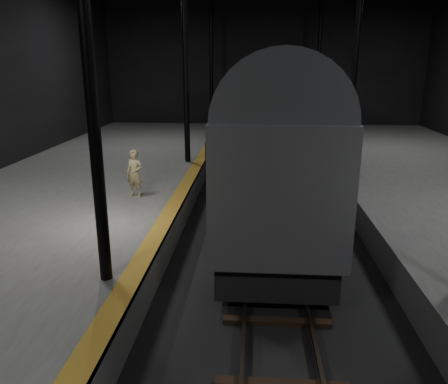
# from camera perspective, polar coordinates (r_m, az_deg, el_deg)

# --- Properties ---
(ground) EXTENTS (44.00, 44.00, 0.00)m
(ground) POSITION_cam_1_polar(r_m,az_deg,el_deg) (13.76, 6.15, -7.59)
(ground) COLOR black
(ground) RESTS_ON ground
(platform_left) EXTENTS (9.00, 43.80, 1.00)m
(platform_left) POSITION_cam_1_polar(r_m,az_deg,el_deg) (15.22, -23.37, -4.47)
(platform_left) COLOR #4D4D4A
(platform_left) RESTS_ON ground
(tactile_strip) EXTENTS (0.50, 43.80, 0.01)m
(tactile_strip) POSITION_cam_1_polar(r_m,az_deg,el_deg) (13.63, -7.52, -3.31)
(tactile_strip) COLOR brown
(tactile_strip) RESTS_ON platform_left
(track) EXTENTS (2.40, 43.00, 0.24)m
(track) POSITION_cam_1_polar(r_m,az_deg,el_deg) (13.73, 6.16, -7.33)
(track) COLOR #3F3328
(track) RESTS_ON ground
(train) EXTENTS (3.24, 21.67, 5.79)m
(train) POSITION_cam_1_polar(r_m,az_deg,el_deg) (19.74, 5.78, 9.56)
(train) COLOR #9EA0A6
(train) RESTS_ON ground
(woman) EXTENTS (0.69, 0.54, 1.69)m
(woman) POSITION_cam_1_polar(r_m,az_deg,el_deg) (15.74, -11.60, 2.39)
(woman) COLOR #988D5D
(woman) RESTS_ON platform_left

